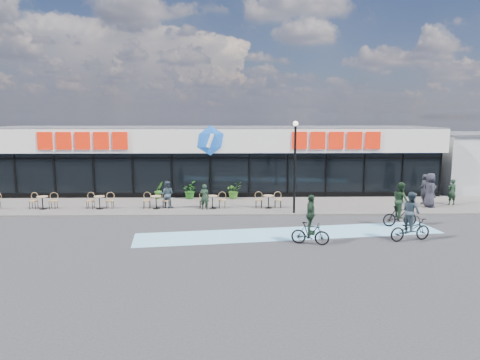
% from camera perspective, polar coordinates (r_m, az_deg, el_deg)
% --- Properties ---
extents(ground, '(120.00, 120.00, 0.00)m').
position_cam_1_polar(ground, '(21.11, -4.75, -6.09)').
color(ground, '#28282B').
rests_on(ground, ground).
extents(sidewalk, '(44.00, 5.00, 0.10)m').
position_cam_1_polar(sidewalk, '(25.47, -4.14, -3.45)').
color(sidewalk, '#635B58').
rests_on(sidewalk, ground).
extents(bike_lane, '(14.17, 4.13, 0.01)m').
position_cam_1_polar(bike_lane, '(19.80, 6.70, -7.08)').
color(bike_lane, '#6FB0D2').
rests_on(bike_lane, ground).
extents(building, '(30.60, 6.57, 4.75)m').
position_cam_1_polar(building, '(30.50, -3.67, 2.86)').
color(building, black).
rests_on(building, ground).
extents(lamp_post, '(0.28, 0.28, 4.97)m').
position_cam_1_polar(lamp_post, '(23.06, 7.34, 2.84)').
color(lamp_post, black).
rests_on(lamp_post, sidewalk).
extents(bistro_set_1, '(1.54, 0.62, 0.90)m').
position_cam_1_polar(bistro_set_1, '(26.72, -24.76, -2.55)').
color(bistro_set_1, tan).
rests_on(bistro_set_1, sidewalk).
extents(bistro_set_2, '(1.54, 0.62, 0.90)m').
position_cam_1_polar(bistro_set_2, '(25.61, -18.17, -2.64)').
color(bistro_set_2, tan).
rests_on(bistro_set_2, sidewalk).
extents(bistro_set_3, '(1.54, 0.62, 0.90)m').
position_cam_1_polar(bistro_set_3, '(24.86, -11.08, -2.69)').
color(bistro_set_3, tan).
rests_on(bistro_set_3, sidewalk).
extents(bistro_set_4, '(1.54, 0.62, 0.90)m').
position_cam_1_polar(bistro_set_4, '(24.52, -3.68, -2.71)').
color(bistro_set_4, tan).
rests_on(bistro_set_4, sidewalk).
extents(bistro_set_5, '(1.54, 0.62, 0.90)m').
position_cam_1_polar(bistro_set_5, '(24.59, 3.80, -2.68)').
color(bistro_set_5, tan).
rests_on(bistro_set_5, sidewalk).
extents(potted_plant_left, '(0.76, 0.77, 1.09)m').
position_cam_1_polar(potted_plant_left, '(27.80, -10.77, -1.34)').
color(potted_plant_left, '#326D1F').
rests_on(potted_plant_left, sidewalk).
extents(potted_plant_mid, '(1.02, 1.12, 1.10)m').
position_cam_1_polar(potted_plant_mid, '(27.48, -6.78, -1.35)').
color(potted_plant_mid, '#1D5217').
rests_on(potted_plant_mid, sidewalk).
extents(potted_plant_right, '(1.22, 1.15, 1.07)m').
position_cam_1_polar(potted_plant_right, '(27.27, -0.84, -1.39)').
color(potted_plant_right, '#33641C').
rests_on(potted_plant_right, sidewalk).
extents(patron_left, '(0.56, 0.39, 1.45)m').
position_cam_1_polar(patron_left, '(24.14, -4.76, -2.25)').
color(patron_left, black).
rests_on(patron_left, sidewalk).
extents(patron_right, '(0.81, 0.66, 1.56)m').
position_cam_1_polar(patron_right, '(24.85, -9.69, -1.90)').
color(patron_right, '#30404B').
rests_on(patron_right, sidewalk).
extents(pedestrian_a, '(0.66, 0.78, 1.80)m').
position_cam_1_polar(pedestrian_a, '(27.77, 23.23, -1.13)').
color(pedestrian_a, black).
rests_on(pedestrian_a, sidewalk).
extents(pedestrian_b, '(0.68, 1.00, 1.98)m').
position_cam_1_polar(pedestrian_b, '(26.96, 24.00, -1.25)').
color(pedestrian_b, '#22222A').
rests_on(pedestrian_b, sidewalk).
extents(pedestrian_c, '(0.61, 0.45, 1.54)m').
position_cam_1_polar(pedestrian_c, '(28.32, 26.41, -1.43)').
color(pedestrian_c, black).
rests_on(pedestrian_c, sidewalk).
extents(cyclist_a, '(2.01, 1.12, 2.14)m').
position_cam_1_polar(cyclist_a, '(19.75, 21.79, -5.22)').
color(cyclist_a, black).
rests_on(cyclist_a, ground).
extents(cyclist_b, '(1.71, 0.88, 2.18)m').
position_cam_1_polar(cyclist_b, '(22.10, 20.60, -3.44)').
color(cyclist_b, black).
rests_on(cyclist_b, ground).
extents(cyclist_c, '(1.65, 1.05, 2.12)m').
position_cam_1_polar(cyclist_c, '(18.05, 9.37, -5.81)').
color(cyclist_c, black).
rests_on(cyclist_c, ground).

